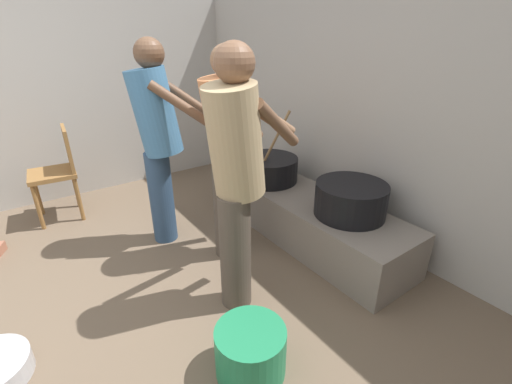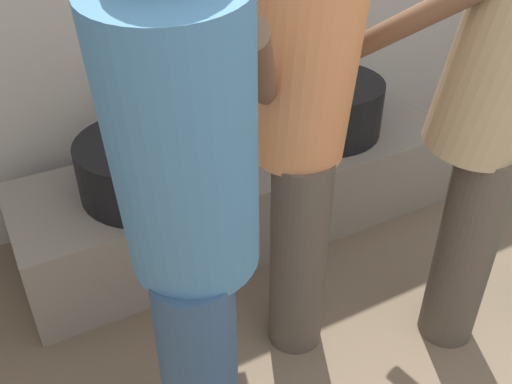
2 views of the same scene
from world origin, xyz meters
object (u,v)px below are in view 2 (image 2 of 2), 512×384
object	(u,v)px
cooking_pot_main	(147,165)
cook_in_tan_shirt	(492,106)
cooking_pot_secondary	(325,106)
cook_in_blue_shirt	(189,213)
cook_in_orange_shirt	(302,114)

from	to	relation	value
cooking_pot_main	cook_in_tan_shirt	distance (m)	1.28
cooking_pot_secondary	cook_in_tan_shirt	world-z (taller)	cook_in_tan_shirt
cook_in_blue_shirt	cooking_pot_secondary	bearing A→B (deg)	43.31
cooking_pot_main	cook_in_blue_shirt	distance (m)	1.07
cooking_pot_main	cook_in_blue_shirt	bearing A→B (deg)	-101.32
cook_in_blue_shirt	cook_in_orange_shirt	xyz separation A→B (m)	(0.50, 0.33, -0.02)
cook_in_blue_shirt	cook_in_tan_shirt	xyz separation A→B (m)	(1.01, 0.08, -0.01)
cooking_pot_secondary	cook_in_tan_shirt	xyz separation A→B (m)	(-0.09, -0.96, 0.42)
cook_in_blue_shirt	cook_in_orange_shirt	size ratio (longest dim) A/B	1.02
cooking_pot_main	cooking_pot_secondary	distance (m)	0.91
cook_in_blue_shirt	cooking_pot_main	bearing A→B (deg)	78.68
cooking_pot_main	cook_in_blue_shirt	xyz separation A→B (m)	(-0.19, -0.95, 0.44)
cook_in_tan_shirt	cooking_pot_main	bearing A→B (deg)	133.13
cook_in_tan_shirt	cook_in_orange_shirt	size ratio (longest dim) A/B	1.02
cooking_pot_main	cooking_pot_secondary	world-z (taller)	cooking_pot_main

